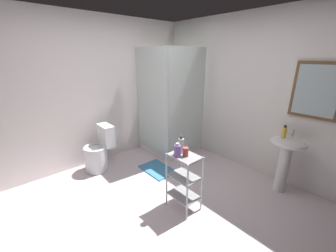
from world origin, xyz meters
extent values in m
cube|color=silver|center=(0.00, 0.00, -0.01)|extent=(4.20, 4.20, 0.02)
cube|color=white|center=(0.00, 1.85, 1.25)|extent=(4.20, 0.10, 2.50)
cube|color=brown|center=(0.92, 1.78, 1.43)|extent=(0.56, 0.03, 0.72)
cube|color=silver|center=(0.92, 1.76, 1.43)|extent=(0.48, 0.01, 0.64)
cube|color=white|center=(-1.85, 0.00, 1.25)|extent=(0.10, 4.20, 2.50)
cube|color=white|center=(-1.31, 1.28, 0.05)|extent=(0.90, 0.90, 0.10)
cube|color=silver|center=(-1.31, 0.83, 1.05)|extent=(0.90, 0.02, 1.90)
cube|color=silver|center=(-0.86, 1.28, 1.05)|extent=(0.02, 0.90, 1.90)
cylinder|color=silver|center=(-0.86, 0.83, 1.05)|extent=(0.04, 0.04, 1.90)
cylinder|color=silver|center=(-1.31, 1.28, 0.10)|extent=(0.08, 0.08, 0.00)
cylinder|color=white|center=(0.80, 1.52, 0.34)|extent=(0.15, 0.15, 0.68)
ellipsoid|color=white|center=(0.80, 1.52, 0.75)|extent=(0.46, 0.37, 0.13)
cylinder|color=silver|center=(0.80, 1.64, 0.86)|extent=(0.03, 0.03, 0.10)
cylinder|color=white|center=(-1.48, -0.23, 0.20)|extent=(0.37, 0.37, 0.40)
torus|color=white|center=(-1.48, -0.23, 0.42)|extent=(0.37, 0.37, 0.04)
cube|color=white|center=(-1.48, -0.02, 0.58)|extent=(0.35, 0.17, 0.36)
cylinder|color=silver|center=(-0.05, 0.10, 0.37)|extent=(0.02, 0.02, 0.74)
cylinder|color=silver|center=(0.31, 0.10, 0.37)|extent=(0.02, 0.02, 0.74)
cylinder|color=silver|center=(-0.05, 0.36, 0.37)|extent=(0.02, 0.02, 0.74)
cylinder|color=silver|center=(0.31, 0.36, 0.37)|extent=(0.02, 0.02, 0.74)
cube|color=#99999E|center=(0.13, 0.23, 0.18)|extent=(0.36, 0.26, 0.02)
cube|color=#99999E|center=(0.13, 0.23, 0.45)|extent=(0.36, 0.26, 0.02)
cube|color=#99999E|center=(0.13, 0.23, 0.73)|extent=(0.36, 0.26, 0.02)
cylinder|color=gold|center=(0.73, 1.50, 0.88)|extent=(0.06, 0.06, 0.14)
cylinder|color=black|center=(0.73, 1.50, 0.97)|extent=(0.03, 0.03, 0.03)
cylinder|color=white|center=(0.06, 0.24, 0.83)|extent=(0.06, 0.06, 0.19)
cylinder|color=#333338|center=(0.06, 0.24, 0.94)|extent=(0.03, 0.03, 0.03)
cylinder|color=#7C56AD|center=(0.09, 0.14, 0.81)|extent=(0.08, 0.08, 0.14)
cylinder|color=silver|center=(0.09, 0.14, 0.89)|extent=(0.04, 0.04, 0.03)
cylinder|color=#B24742|center=(0.15, 0.22, 0.79)|extent=(0.07, 0.07, 0.11)
cube|color=teal|center=(-0.80, 0.54, 0.01)|extent=(0.60, 0.40, 0.02)
camera|label=1|loc=(1.65, -1.36, 1.86)|focal=22.09mm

